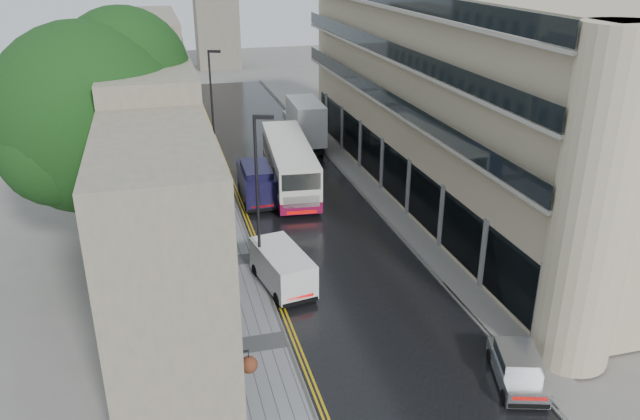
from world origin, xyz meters
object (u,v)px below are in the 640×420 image
pedestrian (223,250)px  lamp_post_far (212,108)px  tree_near (94,150)px  white_van (277,287)px  white_lorry (296,130)px  navy_van (246,192)px  silver_hatchback (506,387)px  lamp_post_near (258,202)px  cream_bus (277,182)px  tree_far (112,106)px

pedestrian → lamp_post_far: 18.77m
tree_near → white_van: tree_near is taller
white_lorry → navy_van: bearing=-115.8°
silver_hatchback → lamp_post_near: (-7.57, 11.99, 3.85)m
silver_hatchback → navy_van: 22.78m
silver_hatchback → navy_van: (-6.82, 21.73, 0.65)m
white_lorry → pedestrian: (-8.51, -19.11, -1.11)m
white_van → silver_hatchback: bearing=-62.5°
lamp_post_far → white_van: bearing=-66.4°
lamp_post_far → silver_hatchback: bearing=-54.4°
lamp_post_near → navy_van: bearing=105.2°
tree_near → lamp_post_far: 18.85m
cream_bus → white_lorry: 11.58m
white_lorry → lamp_post_far: bearing=-171.9°
silver_hatchback → lamp_post_far: lamp_post_far is taller
pedestrian → lamp_post_near: 4.46m
tree_near → white_lorry: size_ratio=1.69×
lamp_post_near → lamp_post_far: lamp_post_far is taller
white_lorry → white_van: (-6.39, -23.84, -1.09)m
tree_near → silver_hatchback: 22.61m
lamp_post_far → pedestrian: bearing=-72.6°
tree_far → lamp_post_near: bearing=-65.4°
silver_hatchback → white_van: white_van is taller
pedestrian → lamp_post_near: (1.72, -2.12, 3.53)m
tree_far → pedestrian: 16.25m
tree_far → white_lorry: 15.61m
white_lorry → navy_van: 13.00m
cream_bus → white_lorry: size_ratio=1.51×
navy_van → silver_hatchback: bearing=-71.2°
cream_bus → lamp_post_near: (-2.97, -10.30, 2.88)m
tree_near → white_van: bearing=-36.2°
pedestrian → white_lorry: bearing=-98.6°
tree_near → lamp_post_far: bearing=65.9°
silver_hatchback → pedestrian: 16.89m
pedestrian → white_van: bearing=129.5°
silver_hatchback → white_van: 11.80m
tree_near → lamp_post_near: size_ratio=1.55×
navy_van → lamp_post_far: size_ratio=0.59×
navy_van → pedestrian: (-2.46, -7.63, -0.32)m
tree_near → silver_hatchback: tree_near is taller
silver_hatchback → lamp_post_near: bearing=139.4°
white_lorry → lamp_post_near: lamp_post_near is taller
tree_near → navy_van: 12.01m
cream_bus → lamp_post_far: lamp_post_far is taller
navy_van → white_van: bearing=-90.2°
lamp_post_near → tree_far: bearing=134.1°
white_van → pedestrian: size_ratio=2.49×
pedestrian → lamp_post_far: (1.55, 18.36, 3.58)m
pedestrian → tree_near: bearing=3.5°
tree_near → white_lorry: 23.52m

